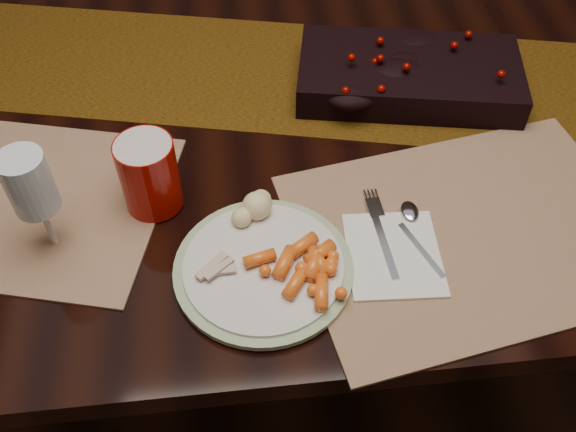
{
  "coord_description": "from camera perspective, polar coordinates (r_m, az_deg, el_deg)",
  "views": [
    {
      "loc": [
        -0.05,
        -0.85,
        1.48
      ],
      "look_at": [
        0.01,
        -0.27,
        0.8
      ],
      "focal_mm": 40.0,
      "sensor_mm": 36.0,
      "label": 1
    }
  ],
  "objects": [
    {
      "name": "centerpiece",
      "position": [
        1.17,
        10.74,
        12.55
      ],
      "size": [
        0.42,
        0.27,
        0.08
      ],
      "primitive_type": null,
      "rotation": [
        0.0,
        0.0,
        -0.19
      ],
      "color": "black",
      "rests_on": "table_runner"
    },
    {
      "name": "turkey_shreds",
      "position": [
        0.88,
        -6.02,
        -4.5
      ],
      "size": [
        0.07,
        0.06,
        0.01
      ],
      "primitive_type": null,
      "rotation": [
        0.0,
        0.0,
        -0.12
      ],
      "color": "#B4A599",
      "rests_on": "dinner_plate"
    },
    {
      "name": "placemat_second",
      "position": [
        1.07,
        -23.15,
        1.35
      ],
      "size": [
        0.52,
        0.44,
        0.0
      ],
      "primitive_type": "cube",
      "rotation": [
        0.0,
        0.0,
        -0.26
      ],
      "color": "brown",
      "rests_on": "dining_table"
    },
    {
      "name": "mashed_potatoes",
      "position": [
        0.92,
        -2.88,
        1.01
      ],
      "size": [
        0.08,
        0.07,
        0.04
      ],
      "primitive_type": null,
      "rotation": [
        0.0,
        0.0,
        -0.05
      ],
      "color": "beige",
      "rests_on": "dinner_plate"
    },
    {
      "name": "baby_carrots",
      "position": [
        0.86,
        0.13,
        -4.84
      ],
      "size": [
        0.14,
        0.13,
        0.02
      ],
      "primitive_type": null,
      "rotation": [
        0.0,
        0.0,
        -0.36
      ],
      "color": "orange",
      "rests_on": "dinner_plate"
    },
    {
      "name": "table_runner",
      "position": [
        1.22,
        -5.0,
        12.78
      ],
      "size": [
        1.63,
        0.68,
        0.0
      ],
      "primitive_type": "cube",
      "rotation": [
        0.0,
        0.0,
        -0.23
      ],
      "color": "#4F2304",
      "rests_on": "dining_table"
    },
    {
      "name": "placemat_main",
      "position": [
        0.98,
        15.88,
        -1.32
      ],
      "size": [
        0.56,
        0.45,
        0.0
      ],
      "primitive_type": "cube",
      "rotation": [
        0.0,
        0.0,
        0.17
      ],
      "color": "brown",
      "rests_on": "dining_table"
    },
    {
      "name": "dinner_plate",
      "position": [
        0.89,
        -2.2,
        -4.63
      ],
      "size": [
        0.32,
        0.32,
        0.01
      ],
      "primitive_type": "cylinder",
      "rotation": [
        0.0,
        0.0,
        -0.36
      ],
      "color": "silver",
      "rests_on": "placemat_main"
    },
    {
      "name": "dining_table",
      "position": [
        1.4,
        -1.63,
        -2.86
      ],
      "size": [
        1.8,
        1.0,
        0.75
      ],
      "primitive_type": "cube",
      "color": "black",
      "rests_on": "floor"
    },
    {
      "name": "spoon",
      "position": [
        0.94,
        11.43,
        -1.88
      ],
      "size": [
        0.07,
        0.13,
        0.0
      ],
      "primitive_type": null,
      "rotation": [
        0.0,
        0.0,
        0.36
      ],
      "color": "silver",
      "rests_on": "napkin"
    },
    {
      "name": "red_cup",
      "position": [
        0.95,
        -12.24,
        3.6
      ],
      "size": [
        0.09,
        0.09,
        0.12
      ],
      "primitive_type": "cylinder",
      "rotation": [
        0.0,
        0.0,
        -0.03
      ],
      "color": "#950B05",
      "rests_on": "placemat_main"
    },
    {
      "name": "wine_glass",
      "position": [
        0.92,
        -21.31,
        0.98
      ],
      "size": [
        0.08,
        0.08,
        0.17
      ],
      "primitive_type": null,
      "rotation": [
        0.0,
        0.0,
        0.32
      ],
      "color": "silver",
      "rests_on": "dining_table"
    },
    {
      "name": "fork",
      "position": [
        0.93,
        8.38,
        -1.79
      ],
      "size": [
        0.03,
        0.15,
        0.0
      ],
      "primitive_type": null,
      "rotation": [
        0.0,
        0.0,
        0.06
      ],
      "color": "silver",
      "rests_on": "napkin"
    },
    {
      "name": "napkin",
      "position": [
        0.92,
        9.35,
        -3.39
      ],
      "size": [
        0.14,
        0.16,
        0.01
      ],
      "primitive_type": "cube",
      "rotation": [
        0.0,
        0.0,
        -0.06
      ],
      "color": "white",
      "rests_on": "placemat_main"
    },
    {
      "name": "floor",
      "position": [
        1.71,
        -1.35,
        -10.52
      ],
      "size": [
        5.0,
        5.0,
        0.0
      ],
      "primitive_type": "plane",
      "color": "black",
      "rests_on": "ground"
    }
  ]
}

